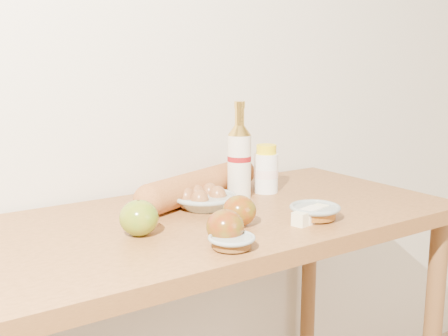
{
  "coord_description": "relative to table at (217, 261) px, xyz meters",
  "views": [
    {
      "loc": [
        -0.74,
        0.07,
        1.28
      ],
      "look_at": [
        0.0,
        1.15,
        1.02
      ],
      "focal_mm": 45.0,
      "sensor_mm": 36.0,
      "label": 1
    }
  ],
  "objects": [
    {
      "name": "table",
      "position": [
        0.0,
        0.0,
        0.0
      ],
      "size": [
        1.2,
        0.6,
        0.9
      ],
      "color": "#A76C36",
      "rests_on": "ground"
    },
    {
      "name": "baguette",
      "position": [
        0.04,
        0.14,
        0.16
      ],
      "size": [
        0.48,
        0.25,
        0.08
      ],
      "rotation": [
        0.0,
        0.0,
        0.37
      ],
      "color": "#C0753A",
      "rests_on": "table"
    },
    {
      "name": "butter_stick",
      "position": [
        0.14,
        -0.18,
        0.14
      ],
      "size": [
        0.12,
        0.06,
        0.03
      ],
      "rotation": [
        0.0,
        0.0,
        0.26
      ],
      "color": "#FFF7C5",
      "rests_on": "table"
    },
    {
      "name": "apple_yellowgreen",
      "position": [
        -0.23,
        -0.05,
        0.16
      ],
      "size": [
        0.09,
        0.09,
        0.08
      ],
      "rotation": [
        0.0,
        0.0,
        -0.08
      ],
      "color": "olive",
      "rests_on": "table"
    },
    {
      "name": "bourbon_bottle",
      "position": [
        0.14,
        0.1,
        0.23
      ],
      "size": [
        0.07,
        0.07,
        0.26
      ],
      "rotation": [
        0.0,
        0.0,
        0.18
      ],
      "color": "beige",
      "rests_on": "table"
    },
    {
      "name": "back_wall",
      "position": [
        0.0,
        0.33,
        0.52
      ],
      "size": [
        3.5,
        0.02,
        2.6
      ],
      "primitive_type": "cube",
      "color": "beige",
      "rests_on": "ground"
    },
    {
      "name": "cream_bottle",
      "position": [
        0.24,
        0.11,
        0.19
      ],
      "size": [
        0.09,
        0.09,
        0.14
      ],
      "rotation": [
        0.0,
        0.0,
        0.36
      ],
      "color": "white",
      "rests_on": "table"
    },
    {
      "name": "syrup_bowl",
      "position": [
        0.17,
        -0.17,
        0.14
      ],
      "size": [
        0.14,
        0.14,
        0.03
      ],
      "rotation": [
        0.0,
        0.0,
        -0.2
      ],
      "color": "gray",
      "rests_on": "table"
    },
    {
      "name": "sugar_bowl",
      "position": [
        -0.12,
        -0.23,
        0.14
      ],
      "size": [
        0.1,
        0.1,
        0.03
      ],
      "rotation": [
        0.0,
        0.0,
        0.05
      ],
      "color": "#96A49F",
      "rests_on": "table"
    },
    {
      "name": "egg_bowl",
      "position": [
        -0.0,
        0.06,
        0.15
      ],
      "size": [
        0.19,
        0.19,
        0.06
      ],
      "rotation": [
        0.0,
        0.0,
        0.17
      ],
      "color": "#98A6A1",
      "rests_on": "table"
    },
    {
      "name": "apple_redgreen_right",
      "position": [
        -0.01,
        -0.11,
        0.16
      ],
      "size": [
        0.1,
        0.1,
        0.07
      ],
      "rotation": [
        0.0,
        0.0,
        -0.32
      ],
      "color": "#990B08",
      "rests_on": "table"
    },
    {
      "name": "apple_redgreen_front",
      "position": [
        -0.11,
        -0.19,
        0.16
      ],
      "size": [
        0.09,
        0.09,
        0.07
      ],
      "rotation": [
        0.0,
        0.0,
        0.16
      ],
      "color": "#92070D",
      "rests_on": "table"
    }
  ]
}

